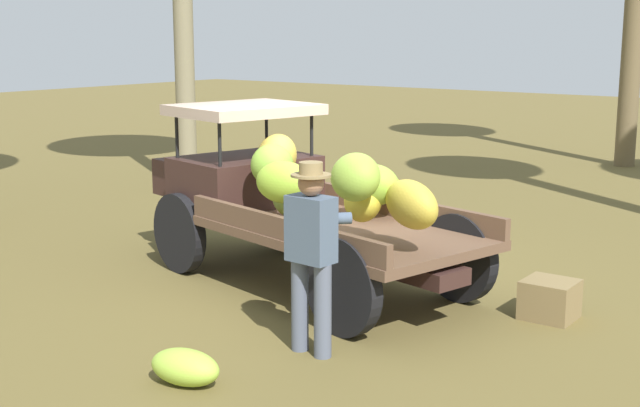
{
  "coord_description": "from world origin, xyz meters",
  "views": [
    {
      "loc": [
        -5.54,
        7.38,
        2.72
      ],
      "look_at": [
        -0.15,
        0.17,
        0.94
      ],
      "focal_mm": 48.63,
      "sensor_mm": 36.0,
      "label": 1
    }
  ],
  "objects_px": {
    "farmer": "(312,246)",
    "wooden_crate": "(550,299)",
    "loose_banana_bunch": "(185,367)",
    "truck": "(288,196)"
  },
  "relations": [
    {
      "from": "farmer",
      "to": "wooden_crate",
      "type": "bearing_deg",
      "value": -27.06
    },
    {
      "from": "truck",
      "to": "farmer",
      "type": "distance_m",
      "value": 2.27
    },
    {
      "from": "farmer",
      "to": "loose_banana_bunch",
      "type": "height_order",
      "value": "farmer"
    },
    {
      "from": "loose_banana_bunch",
      "to": "truck",
      "type": "bearing_deg",
      "value": -66.76
    },
    {
      "from": "farmer",
      "to": "wooden_crate",
      "type": "relative_size",
      "value": 3.44
    },
    {
      "from": "farmer",
      "to": "loose_banana_bunch",
      "type": "xyz_separation_m",
      "value": [
        0.38,
        1.14,
        -0.8
      ]
    },
    {
      "from": "farmer",
      "to": "loose_banana_bunch",
      "type": "distance_m",
      "value": 1.44
    },
    {
      "from": "farmer",
      "to": "wooden_crate",
      "type": "distance_m",
      "value": 2.59
    },
    {
      "from": "farmer",
      "to": "truck",
      "type": "bearing_deg",
      "value": 47.93
    },
    {
      "from": "farmer",
      "to": "wooden_crate",
      "type": "height_order",
      "value": "farmer"
    }
  ]
}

